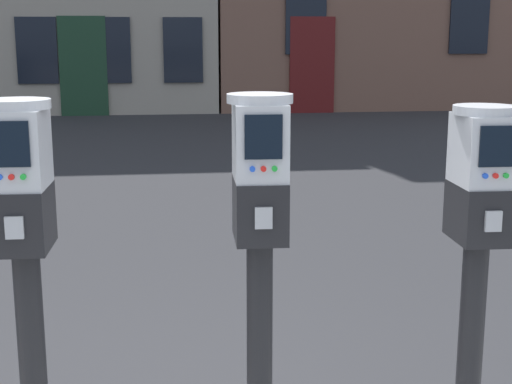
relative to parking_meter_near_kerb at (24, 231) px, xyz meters
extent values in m
cylinder|color=black|center=(0.00, 0.00, -0.50)|extent=(0.09, 0.09, 0.88)
cube|color=black|center=(0.00, 0.00, 0.04)|extent=(0.18, 0.25, 0.20)
cube|color=#A5A8AD|center=(0.00, -0.13, 0.04)|extent=(0.06, 0.01, 0.07)
cube|color=#B7BABF|center=(0.00, 0.00, 0.27)|extent=(0.18, 0.23, 0.25)
cube|color=black|center=(0.00, -0.12, 0.30)|extent=(0.12, 0.01, 0.14)
cylinder|color=red|center=(0.00, -0.12, 0.20)|extent=(0.02, 0.01, 0.02)
cylinder|color=green|center=(0.03, -0.12, 0.20)|extent=(0.02, 0.01, 0.02)
cylinder|color=#B7BABF|center=(0.00, 0.00, 0.41)|extent=(0.22, 0.22, 0.03)
cylinder|color=black|center=(0.77, 0.00, -0.50)|extent=(0.09, 0.09, 0.89)
cube|color=black|center=(0.77, 0.00, 0.05)|extent=(0.18, 0.25, 0.21)
cube|color=#A5A8AD|center=(0.76, -0.13, 0.05)|extent=(0.06, 0.01, 0.07)
cube|color=#B7BABF|center=(0.77, 0.00, 0.28)|extent=(0.18, 0.23, 0.25)
cube|color=black|center=(0.76, -0.12, 0.31)|extent=(0.12, 0.01, 0.14)
cylinder|color=blue|center=(0.73, -0.12, 0.21)|extent=(0.02, 0.01, 0.02)
cylinder|color=red|center=(0.76, -0.12, 0.21)|extent=(0.02, 0.01, 0.02)
cylinder|color=green|center=(0.80, -0.12, 0.21)|extent=(0.02, 0.01, 0.02)
cylinder|color=#B7BABF|center=(0.77, 0.00, 0.42)|extent=(0.22, 0.22, 0.03)
cylinder|color=black|center=(1.54, 0.00, -0.51)|extent=(0.09, 0.09, 0.85)
cube|color=black|center=(1.54, 0.00, 0.01)|extent=(0.18, 0.25, 0.20)
cube|color=#A5A8AD|center=(1.53, -0.13, 0.01)|extent=(0.06, 0.01, 0.07)
cube|color=#B7BABF|center=(1.54, 0.00, 0.23)|extent=(0.18, 0.23, 0.24)
cube|color=black|center=(1.53, -0.12, 0.26)|extent=(0.12, 0.01, 0.14)
cylinder|color=blue|center=(1.50, -0.12, 0.17)|extent=(0.02, 0.01, 0.02)
cylinder|color=red|center=(1.53, -0.12, 0.17)|extent=(0.02, 0.01, 0.02)
cylinder|color=green|center=(1.57, -0.12, 0.17)|extent=(0.02, 0.01, 0.02)
cylinder|color=#B7BABF|center=(1.54, 0.00, 0.37)|extent=(0.22, 0.22, 0.03)
cube|color=black|center=(-2.14, 14.03, 0.31)|extent=(0.84, 0.06, 1.39)
cube|color=black|center=(-0.60, 14.03, 0.31)|extent=(0.84, 0.06, 1.39)
cube|color=black|center=(0.93, 14.03, 0.31)|extent=(0.84, 0.06, 1.39)
cube|color=#193823|center=(-1.20, 14.03, -0.03)|extent=(1.00, 0.07, 2.10)
cube|color=black|center=(3.61, 14.03, 1.01)|extent=(0.90, 0.06, 1.60)
cube|color=black|center=(7.34, 14.03, 1.01)|extent=(0.90, 0.06, 1.60)
cube|color=#591414|center=(3.76, 14.03, -0.03)|extent=(1.00, 0.07, 2.10)
camera|label=1|loc=(0.45, -2.41, 0.62)|focal=52.46mm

